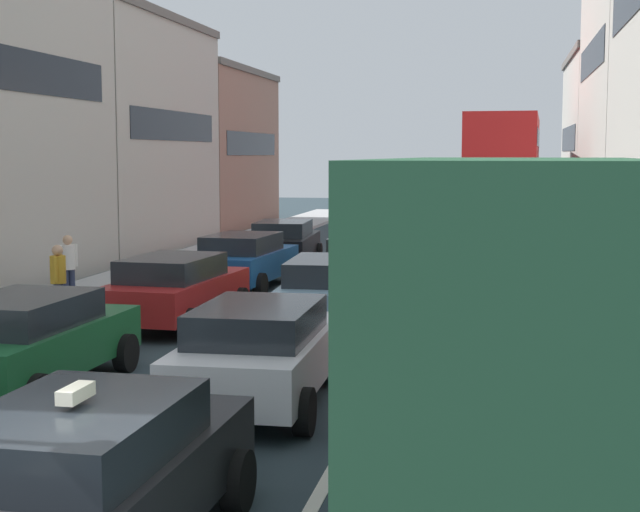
{
  "coord_description": "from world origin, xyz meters",
  "views": [
    {
      "loc": [
        3.57,
        -6.37,
        3.63
      ],
      "look_at": [
        0.0,
        12.0,
        1.6
      ],
      "focal_mm": 53.2,
      "sensor_mm": 36.0,
      "label": 1
    }
  ],
  "objects_px": {
    "coupe_centre_lane_fourth": "(364,262)",
    "sedan_left_lane_fourth": "(244,260)",
    "wagon_right_lane_far": "(488,274)",
    "bus_mid_queue_primary": "(505,174)",
    "sedan_right_lane_behind_truck": "(486,313)",
    "hatchback_centre_lane_third": "(331,291)",
    "pedestrian_near_kerb": "(68,264)",
    "removalist_box_truck": "(513,310)",
    "taxi_centre_lane_front": "(86,479)",
    "sedan_left_lane_third": "(175,288)",
    "sedan_centre_lane_second": "(260,350)",
    "sedan_left_lane_fifth": "(284,242)",
    "sedan_centre_lane_fifth": "(392,243)",
    "pedestrian_far_sidewalk": "(58,277)",
    "wagon_left_lane_second": "(28,340)"
  },
  "relations": [
    {
      "from": "coupe_centre_lane_fourth",
      "to": "hatchback_centre_lane_third",
      "type": "bearing_deg",
      "value": 179.62
    },
    {
      "from": "sedan_left_lane_fifth",
      "to": "pedestrian_near_kerb",
      "type": "bearing_deg",
      "value": 152.72
    },
    {
      "from": "sedan_centre_lane_second",
      "to": "sedan_left_lane_fifth",
      "type": "distance_m",
      "value": 16.72
    },
    {
      "from": "sedan_right_lane_behind_truck",
      "to": "sedan_centre_lane_fifth",
      "type": "bearing_deg",
      "value": 15.66
    },
    {
      "from": "removalist_box_truck",
      "to": "coupe_centre_lane_fourth",
      "type": "bearing_deg",
      "value": 16.94
    },
    {
      "from": "wagon_left_lane_second",
      "to": "removalist_box_truck",
      "type": "bearing_deg",
      "value": -110.63
    },
    {
      "from": "removalist_box_truck",
      "to": "pedestrian_far_sidewalk",
      "type": "xyz_separation_m",
      "value": [
        -9.61,
        8.78,
        -1.03
      ]
    },
    {
      "from": "hatchback_centre_lane_third",
      "to": "pedestrian_near_kerb",
      "type": "distance_m",
      "value": 7.27
    },
    {
      "from": "sedan_centre_lane_fifth",
      "to": "bus_mid_queue_primary",
      "type": "distance_m",
      "value": 9.09
    },
    {
      "from": "coupe_centre_lane_fourth",
      "to": "pedestrian_far_sidewalk",
      "type": "distance_m",
      "value": 8.12
    },
    {
      "from": "bus_mid_queue_primary",
      "to": "pedestrian_near_kerb",
      "type": "relative_size",
      "value": 6.38
    },
    {
      "from": "sedan_centre_lane_second",
      "to": "wagon_left_lane_second",
      "type": "xyz_separation_m",
      "value": [
        -3.69,
        0.09,
        0.0
      ]
    },
    {
      "from": "wagon_left_lane_second",
      "to": "hatchback_centre_lane_third",
      "type": "height_order",
      "value": "same"
    },
    {
      "from": "bus_mid_queue_primary",
      "to": "wagon_left_lane_second",
      "type": "bearing_deg",
      "value": 166.47
    },
    {
      "from": "sedan_centre_lane_fifth",
      "to": "taxi_centre_lane_front",
      "type": "bearing_deg",
      "value": 176.73
    },
    {
      "from": "hatchback_centre_lane_third",
      "to": "pedestrian_near_kerb",
      "type": "xyz_separation_m",
      "value": [
        -6.91,
        2.24,
        0.15
      ]
    },
    {
      "from": "sedan_centre_lane_second",
      "to": "sedan_left_lane_fifth",
      "type": "xyz_separation_m",
      "value": [
        -3.48,
        16.35,
        0.0
      ]
    },
    {
      "from": "taxi_centre_lane_front",
      "to": "wagon_right_lane_far",
      "type": "distance_m",
      "value": 15.31
    },
    {
      "from": "taxi_centre_lane_front",
      "to": "sedan_right_lane_behind_truck",
      "type": "distance_m",
      "value": 9.99
    },
    {
      "from": "sedan_left_lane_third",
      "to": "pedestrian_near_kerb",
      "type": "distance_m",
      "value": 4.37
    },
    {
      "from": "hatchback_centre_lane_third",
      "to": "removalist_box_truck",
      "type": "bearing_deg",
      "value": -160.71
    },
    {
      "from": "sedan_centre_lane_fifth",
      "to": "hatchback_centre_lane_third",
      "type": "bearing_deg",
      "value": 176.91
    },
    {
      "from": "hatchback_centre_lane_third",
      "to": "sedan_left_lane_fourth",
      "type": "relative_size",
      "value": 1.0
    },
    {
      "from": "hatchback_centre_lane_third",
      "to": "sedan_left_lane_fourth",
      "type": "xyz_separation_m",
      "value": [
        -3.34,
        5.3,
        0.0
      ]
    },
    {
      "from": "hatchback_centre_lane_third",
      "to": "coupe_centre_lane_fourth",
      "type": "relative_size",
      "value": 1.01
    },
    {
      "from": "wagon_right_lane_far",
      "to": "pedestrian_near_kerb",
      "type": "xyz_separation_m",
      "value": [
        -10.06,
        -1.16,
        0.15
      ]
    },
    {
      "from": "sedan_left_lane_fourth",
      "to": "coupe_centre_lane_fourth",
      "type": "bearing_deg",
      "value": -83.56
    },
    {
      "from": "sedan_right_lane_behind_truck",
      "to": "pedestrian_near_kerb",
      "type": "xyz_separation_m",
      "value": [
        -10.12,
        4.36,
        0.15
      ]
    },
    {
      "from": "wagon_right_lane_far",
      "to": "sedan_left_lane_fourth",
      "type": "bearing_deg",
      "value": 73.5
    },
    {
      "from": "sedan_left_lane_fourth",
      "to": "sedan_centre_lane_fifth",
      "type": "height_order",
      "value": "same"
    },
    {
      "from": "sedan_right_lane_behind_truck",
      "to": "bus_mid_queue_primary",
      "type": "xyz_separation_m",
      "value": [
        0.28,
        21.15,
        2.03
      ]
    },
    {
      "from": "wagon_left_lane_second",
      "to": "sedan_centre_lane_fifth",
      "type": "bearing_deg",
      "value": -10.57
    },
    {
      "from": "removalist_box_truck",
      "to": "taxi_centre_lane_front",
      "type": "xyz_separation_m",
      "value": [
        -3.67,
        -2.68,
        -1.18
      ]
    },
    {
      "from": "coupe_centre_lane_fourth",
      "to": "sedan_left_lane_fourth",
      "type": "relative_size",
      "value": 0.99
    },
    {
      "from": "taxi_centre_lane_front",
      "to": "sedan_centre_lane_fifth",
      "type": "bearing_deg",
      "value": 0.85
    },
    {
      "from": "removalist_box_truck",
      "to": "sedan_left_lane_fourth",
      "type": "height_order",
      "value": "removalist_box_truck"
    },
    {
      "from": "removalist_box_truck",
      "to": "coupe_centre_lane_fourth",
      "type": "distance_m",
      "value": 14.87
    },
    {
      "from": "sedan_centre_lane_second",
      "to": "wagon_left_lane_second",
      "type": "height_order",
      "value": "same"
    },
    {
      "from": "sedan_centre_lane_second",
      "to": "coupe_centre_lane_fourth",
      "type": "bearing_deg",
      "value": -0.0
    },
    {
      "from": "pedestrian_far_sidewalk",
      "to": "sedan_right_lane_behind_truck",
      "type": "bearing_deg",
      "value": -23.17
    },
    {
      "from": "sedan_right_lane_behind_truck",
      "to": "wagon_right_lane_far",
      "type": "relative_size",
      "value": 1.01
    },
    {
      "from": "wagon_right_lane_far",
      "to": "bus_mid_queue_primary",
      "type": "xyz_separation_m",
      "value": [
        0.34,
        15.63,
        2.03
      ]
    },
    {
      "from": "taxi_centre_lane_front",
      "to": "pedestrian_far_sidewalk",
      "type": "height_order",
      "value": "same"
    },
    {
      "from": "sedan_left_lane_fourth",
      "to": "removalist_box_truck",
      "type": "bearing_deg",
      "value": -150.5
    },
    {
      "from": "taxi_centre_lane_front",
      "to": "sedan_left_lane_fourth",
      "type": "xyz_separation_m",
      "value": [
        -3.27,
        16.87,
        -0.0
      ]
    },
    {
      "from": "sedan_centre_lane_second",
      "to": "pedestrian_far_sidewalk",
      "type": "xyz_separation_m",
      "value": [
        -6.08,
        5.91,
        0.15
      ]
    },
    {
      "from": "pedestrian_far_sidewalk",
      "to": "hatchback_centre_lane_third",
      "type": "bearing_deg",
      "value": -9.82
    },
    {
      "from": "coupe_centre_lane_fourth",
      "to": "sedan_centre_lane_fifth",
      "type": "relative_size",
      "value": 0.99
    },
    {
      "from": "taxi_centre_lane_front",
      "to": "sedan_left_lane_third",
      "type": "xyz_separation_m",
      "value": [
        -3.24,
        11.35,
        -0.0
      ]
    },
    {
      "from": "removalist_box_truck",
      "to": "coupe_centre_lane_fourth",
      "type": "relative_size",
      "value": 1.79
    }
  ]
}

